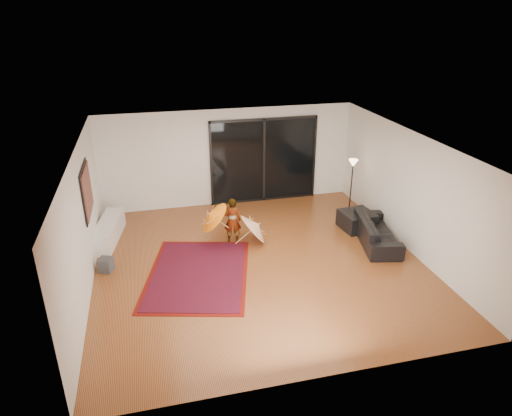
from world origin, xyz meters
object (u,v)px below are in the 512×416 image
object	(u,v)px
media_console	(109,231)
ottoman	(357,220)
child	(232,220)
sofa	(376,231)

from	to	relation	value
media_console	ottoman	bearing A→B (deg)	2.41
media_console	ottoman	xyz separation A→B (m)	(6.07, -0.83, -0.02)
media_console	ottoman	size ratio (longest dim) A/B	2.23
media_console	child	size ratio (longest dim) A/B	1.53
ottoman	child	size ratio (longest dim) A/B	0.69
media_console	child	xyz separation A→B (m)	(2.88, -0.80, 0.32)
child	ottoman	bearing A→B (deg)	-168.96
media_console	ottoman	distance (m)	6.13
media_console	sofa	size ratio (longest dim) A/B	0.88
ottoman	child	xyz separation A→B (m)	(-3.20, 0.03, 0.34)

